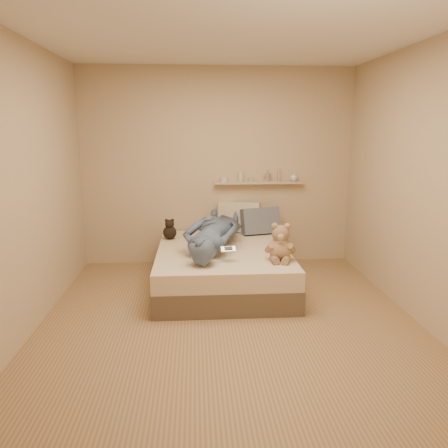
{
  "coord_description": "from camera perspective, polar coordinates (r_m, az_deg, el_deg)",
  "views": [
    {
      "loc": [
        -0.31,
        -3.94,
        1.8
      ],
      "look_at": [
        0.0,
        0.65,
        0.8
      ],
      "focal_mm": 35.0,
      "sensor_mm": 36.0,
      "label": 1
    }
  ],
  "objects": [
    {
      "name": "dark_plush",
      "position": [
        5.5,
        -7.1,
        -0.82
      ],
      "size": [
        0.17,
        0.17,
        0.26
      ],
      "color": "black",
      "rests_on": "bed"
    },
    {
      "name": "room",
      "position": [
        3.98,
        0.63,
        5.04
      ],
      "size": [
        3.8,
        3.8,
        3.8
      ],
      "color": "#997A4F",
      "rests_on": "ground"
    },
    {
      "name": "bed",
      "position": [
        5.13,
        -0.21,
        -5.63
      ],
      "size": [
        1.5,
        1.9,
        0.45
      ],
      "color": "brown",
      "rests_on": "floor"
    },
    {
      "name": "shelf_bottles",
      "position": [
        5.89,
        5.33,
        6.19
      ],
      "size": [
        1.05,
        0.13,
        0.18
      ],
      "color": "silver",
      "rests_on": "wall_shelf"
    },
    {
      "name": "person",
      "position": [
        5.05,
        -1.4,
        -0.95
      ],
      "size": [
        0.95,
        1.73,
        0.39
      ],
      "primitive_type": "imported",
      "rotation": [
        0.0,
        0.0,
        2.92
      ],
      "color": "#475470",
      "rests_on": "bed"
    },
    {
      "name": "game_console",
      "position": [
        4.53,
        0.57,
        -3.29
      ],
      "size": [
        0.16,
        0.08,
        0.05
      ],
      "color": "silver",
      "rests_on": "bed"
    },
    {
      "name": "wall_shelf",
      "position": [
        5.88,
        4.59,
        5.41
      ],
      "size": [
        1.2,
        0.12,
        0.03
      ],
      "primitive_type": "cube",
      "color": "tan",
      "rests_on": "wall_back"
    },
    {
      "name": "teddy_bear",
      "position": [
        4.6,
        7.38,
        -2.75
      ],
      "size": [
        0.33,
        0.33,
        0.41
      ],
      "color": "tan",
      "rests_on": "bed"
    },
    {
      "name": "pillow_grey",
      "position": [
        5.75,
        4.78,
        0.38
      ],
      "size": [
        0.54,
        0.33,
        0.36
      ],
      "primitive_type": "cube",
      "rotation": [
        -0.25,
        0.0,
        0.24
      ],
      "color": "slate",
      "rests_on": "bed"
    },
    {
      "name": "pillow_cream",
      "position": [
        5.84,
        2.01,
        0.92
      ],
      "size": [
        0.59,
        0.36,
        0.42
      ],
      "primitive_type": "cube",
      "rotation": [
        -0.13,
        0.0,
        -0.3
      ],
      "color": "beige",
      "rests_on": "bed"
    }
  ]
}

